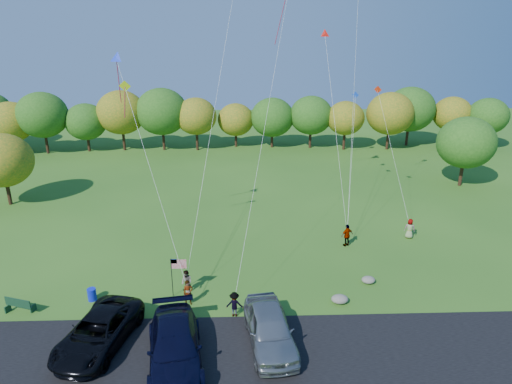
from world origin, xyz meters
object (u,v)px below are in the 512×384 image
at_px(minivan_navy, 175,347).
at_px(park_bench, 19,305).
at_px(flyer_b, 187,282).
at_px(flyer_d, 347,235).
at_px(flyer_a, 188,293).
at_px(minivan_dark, 98,332).
at_px(minivan_silver, 270,328).
at_px(trash_barrel, 92,294).
at_px(flyer_e, 410,229).
at_px(flyer_c, 234,304).

distance_m(minivan_navy, park_bench, 11.06).
height_order(minivan_navy, flyer_b, minivan_navy).
bearing_deg(flyer_d, park_bench, -3.50).
bearing_deg(flyer_a, minivan_dark, -160.44).
bearing_deg(minivan_navy, minivan_silver, 5.82).
bearing_deg(trash_barrel, minivan_navy, -44.62).
distance_m(minivan_silver, flyer_e, 17.68).
xyz_separation_m(flyer_c, flyer_e, (14.08, 10.12, 0.05)).
bearing_deg(trash_barrel, flyer_e, 19.53).
xyz_separation_m(minivan_silver, flyer_d, (6.77, 11.60, -0.15)).
distance_m(flyer_a, flyer_e, 19.13).
bearing_deg(flyer_d, minivan_silver, 35.59).
relative_size(flyer_a, flyer_c, 1.06).
height_order(flyer_a, flyer_d, flyer_d).
distance_m(flyer_b, flyer_c, 4.06).
bearing_deg(flyer_c, minivan_navy, 58.13).
bearing_deg(minivan_dark, park_bench, 164.01).
bearing_deg(park_bench, trash_barrel, 35.35).
xyz_separation_m(minivan_navy, flyer_a, (0.10, 5.25, -0.19)).
bearing_deg(flyer_a, minivan_silver, -60.79).
distance_m(flyer_a, flyer_b, 1.39).
height_order(flyer_b, flyer_c, flyer_b).
distance_m(minivan_navy, trash_barrel, 8.48).
bearing_deg(minivan_silver, flyer_b, 125.91).
xyz_separation_m(minivan_dark, flyer_a, (4.38, 3.76, -0.09)).
relative_size(flyer_c, flyer_d, 0.86).
relative_size(minivan_navy, trash_barrel, 8.22).
bearing_deg(minivan_silver, flyer_e, 39.18).
height_order(flyer_a, flyer_e, flyer_a).
distance_m(flyer_a, trash_barrel, 6.17).
height_order(minivan_silver, flyer_a, minivan_silver).
relative_size(flyer_a, flyer_d, 0.92).
relative_size(flyer_b, trash_barrel, 1.95).
xyz_separation_m(minivan_navy, flyer_d, (11.66, 12.89, -0.11)).
bearing_deg(flyer_e, minivan_navy, 56.78).
bearing_deg(flyer_d, flyer_b, 3.86).
distance_m(flyer_a, park_bench, 10.10).
distance_m(flyer_e, trash_barrel, 24.48).
relative_size(flyer_c, trash_barrel, 1.95).
xyz_separation_m(minivan_dark, flyer_c, (7.24, 2.51, -0.14)).
bearing_deg(flyer_b, flyer_c, 3.30).
relative_size(flyer_a, flyer_e, 1.00).
bearing_deg(flyer_b, minivan_dark, -85.42).
xyz_separation_m(flyer_c, flyer_d, (8.70, 8.89, 0.12)).
xyz_separation_m(minivan_navy, flyer_c, (2.96, 4.00, -0.24)).
bearing_deg(minivan_dark, flyer_b, 64.77).
height_order(minivan_silver, park_bench, minivan_silver).
xyz_separation_m(minivan_silver, trash_barrel, (-10.90, 4.66, -0.65)).
distance_m(flyer_a, flyer_d, 13.85).
bearing_deg(flyer_e, minivan_silver, 63.69).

